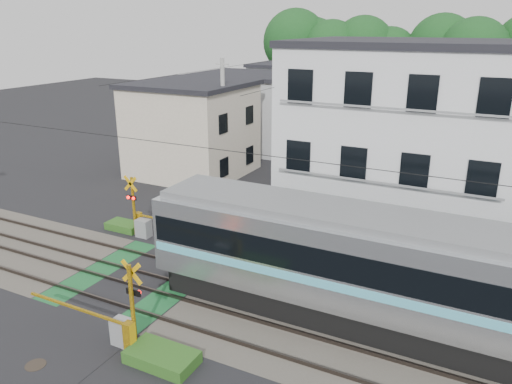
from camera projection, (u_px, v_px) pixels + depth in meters
The scene contains 12 objects.
ground at pixel (136, 279), 20.47m from camera, with size 120.00×120.00×0.00m, color black.
track_bed at pixel (136, 279), 20.46m from camera, with size 120.00×120.00×0.14m.
crossing_signal_near at pixel (123, 327), 16.05m from camera, with size 4.74×0.65×3.09m.
crossing_signal_far at pixel (142, 223), 24.44m from camera, with size 4.74×0.65×3.09m.
apartment_block at pixel (404, 143), 23.34m from camera, with size 10.20×8.36×9.30m.
houses_row at pixel (341, 109), 41.20m from camera, with size 22.07×31.35×6.80m.
tree_hill at pixel (394, 58), 60.50m from camera, with size 40.00×11.04×11.89m.
catenary at pixel (269, 221), 16.74m from camera, with size 60.00×5.04×7.00m.
utility_poles at pixel (314, 103), 39.04m from camera, with size 7.90×42.00×8.00m.
pedestrian at pixel (363, 121), 49.15m from camera, with size 0.61×0.40×1.67m, color #32333F.
manhole_cover at pixel (36, 365), 15.33m from camera, with size 0.63×0.63×0.02m, color #2D261E.
weed_patches at pixel (170, 286), 19.58m from camera, with size 10.25×8.80×0.40m.
Camera 1 is at (12.66, -14.02, 9.98)m, focal length 35.00 mm.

